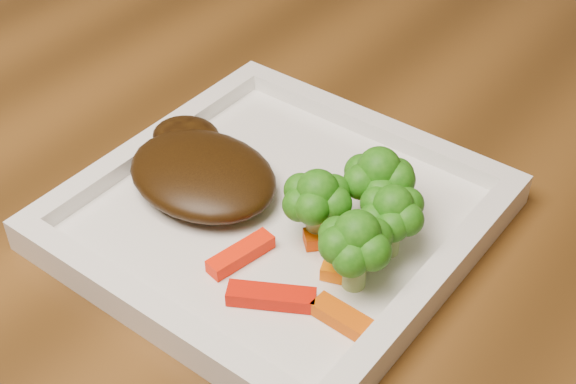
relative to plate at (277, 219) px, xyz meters
The scene contains 11 objects.
plate is the anchor object (origin of this frame).
steak 0.06m from the plate, 167.75° to the right, with size 0.12×0.09×0.03m, color black.
broccoli_0 0.08m from the plate, 32.01° to the left, with size 0.06×0.06×0.07m, color #317914, non-canonical shape.
broccoli_1 0.09m from the plate, 10.29° to the left, with size 0.05×0.05×0.06m, color #336B11, non-canonical shape.
broccoli_2 0.09m from the plate, 16.74° to the right, with size 0.06×0.06×0.06m, color #245D0F, non-canonical shape.
broccoli_3 0.05m from the plate, ahead, with size 0.05×0.05×0.06m, color #286210, non-canonical shape.
carrot_0 0.09m from the plate, 54.44° to the right, with size 0.06×0.02×0.01m, color red.
carrot_1 0.12m from the plate, 29.06° to the right, with size 0.05×0.01×0.01m, color #CB4C03.
carrot_2 0.05m from the plate, 79.11° to the right, with size 0.05×0.01×0.01m, color #FF1F04.
carrot_5 0.06m from the plate, ahead, with size 0.06×0.02×0.01m, color #FF7004.
carrot_6 0.06m from the plate, ahead, with size 0.05×0.01×0.01m, color #D34003.
Camera 1 is at (-0.00, -0.44, 1.15)m, focal length 50.00 mm.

